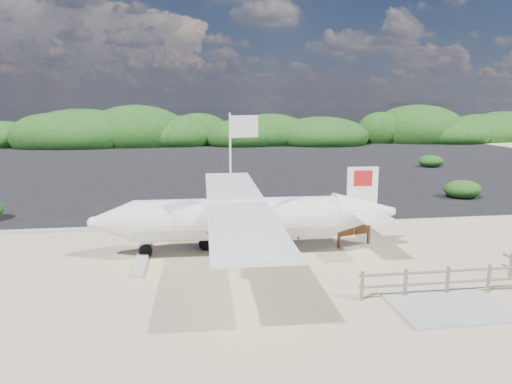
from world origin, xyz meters
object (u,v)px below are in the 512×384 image
Objects in this scene: flagpole at (232,273)px; signboard at (354,246)px; crew_a at (250,212)px; baggage_cart at (230,245)px; crew_b at (292,220)px; aircraft_large at (338,180)px.

signboard is at bearing 23.88° from flagpole.
flagpole is 3.21× the size of signboard.
flagpole is 6.82m from crew_a.
crew_a is at bearing 71.18° from baggage_cart.
signboard is 5.87m from crew_a.
baggage_cart is at bearing 22.48° from crew_b.
signboard is 18.56m from aircraft_large.
baggage_cart is 1.56× the size of signboard.
aircraft_large reaches higher than crew_b.
signboard is 3.14m from crew_b.
signboard is 1.17× the size of crew_a.
crew_a is (-4.20, 4.02, 0.80)m from signboard.
signboard is at bearing 154.66° from crew_b.
crew_b reaches higher than crew_a.
flagpole is 0.39× the size of aircraft_large.
crew_a is (1.35, 3.15, 0.80)m from baggage_cart.
baggage_cart is at bearing 56.01° from crew_a.
signboard is at bearing 75.51° from aircraft_large.
crew_a is at bearing 57.51° from aircraft_large.
signboard is (5.79, 2.56, 0.00)m from flagpole.
baggage_cart is 3.44m from flagpole.
aircraft_large is (7.70, 16.17, -0.91)m from crew_b.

